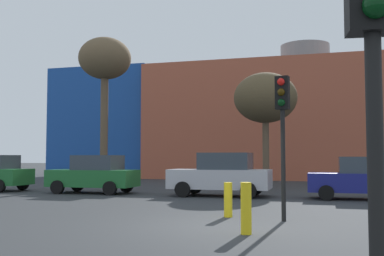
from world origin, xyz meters
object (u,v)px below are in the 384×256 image
(traffic_light_island, at_px, (282,114))
(bollard_yellow_0, at_px, (228,200))
(bare_tree_1, at_px, (105,62))
(bollard_yellow_1, at_px, (246,208))
(bare_tree_2, at_px, (265,99))
(parked_car_3, at_px, (361,178))
(traffic_light_near_right, at_px, (373,36))
(parked_car_1, at_px, (94,174))
(parked_car_2, at_px, (221,175))

(traffic_light_island, xyz_separation_m, bollard_yellow_0, (-1.59, 0.46, -2.37))
(bare_tree_1, height_order, bollard_yellow_1, bare_tree_1)
(bare_tree_2, bearing_deg, parked_car_3, -53.62)
(traffic_light_near_right, relative_size, bare_tree_1, 0.40)
(traffic_light_near_right, bearing_deg, bollard_yellow_1, -170.04)
(traffic_light_near_right, xyz_separation_m, bare_tree_1, (-13.00, 21.56, 4.81))
(traffic_light_island, xyz_separation_m, bare_tree_1, (-11.56, 12.51, 4.54))
(parked_car_3, bearing_deg, bollard_yellow_1, 72.24)
(parked_car_1, bearing_deg, bare_tree_1, -67.68)
(parked_car_3, bearing_deg, bare_tree_1, -20.55)
(bare_tree_2, xyz_separation_m, bollard_yellow_1, (1.45, -15.70, -4.40))
(parked_car_3, height_order, bollard_yellow_0, parked_car_3)
(bollard_yellow_0, bearing_deg, traffic_light_near_right, -72.34)
(traffic_light_island, distance_m, bollard_yellow_0, 2.89)
(parked_car_1, bearing_deg, parked_car_2, 180.00)
(traffic_light_island, height_order, bollard_yellow_1, traffic_light_island)
(traffic_light_island, bearing_deg, bollard_yellow_1, -6.22)
(parked_car_1, distance_m, traffic_light_island, 12.04)
(bare_tree_1, relative_size, bare_tree_2, 1.38)
(traffic_light_near_right, distance_m, bollard_yellow_1, 7.33)
(parked_car_2, distance_m, traffic_light_near_right, 17.06)
(parked_car_2, distance_m, parked_car_3, 5.72)
(parked_car_1, xyz_separation_m, bollard_yellow_0, (7.81, -6.79, -0.40))
(parked_car_3, relative_size, bollard_yellow_1, 3.46)
(bare_tree_1, bearing_deg, bollard_yellow_0, -50.38)
(parked_car_2, height_order, parked_car_3, parked_car_2)
(bollard_yellow_0, bearing_deg, parked_car_1, 139.01)
(parked_car_3, bearing_deg, traffic_light_island, 71.37)
(traffic_light_near_right, bearing_deg, parked_car_3, 169.45)
(parked_car_1, distance_m, bare_tree_2, 10.39)
(parked_car_3, height_order, traffic_light_near_right, traffic_light_near_right)
(parked_car_2, bearing_deg, bollard_yellow_1, 105.48)
(parked_car_3, bearing_deg, traffic_light_near_right, 86.47)
(traffic_light_island, xyz_separation_m, bare_tree_2, (-2.07, 13.39, 2.11))
(parked_car_2, xyz_separation_m, traffic_light_island, (3.27, -7.25, 1.92))
(parked_car_1, height_order, parked_car_2, parked_car_2)
(bollard_yellow_1, bearing_deg, bare_tree_1, 126.43)
(parked_car_2, xyz_separation_m, bare_tree_1, (-8.29, 5.25, 6.46))
(bollard_yellow_0, bearing_deg, bare_tree_1, 129.62)
(traffic_light_island, relative_size, bare_tree_2, 0.60)
(bollard_yellow_0, bearing_deg, bollard_yellow_1, -70.72)
(parked_car_3, relative_size, traffic_light_island, 1.02)
(parked_car_3, distance_m, traffic_light_near_right, 16.43)
(parked_car_2, height_order, bare_tree_2, bare_tree_2)
(parked_car_3, xyz_separation_m, bollard_yellow_0, (-4.04, -6.79, -0.36))
(parked_car_1, xyz_separation_m, bare_tree_2, (7.33, 6.13, 4.08))
(parked_car_3, relative_size, bare_tree_2, 0.62)
(bare_tree_2, distance_m, bollard_yellow_0, 13.68)
(parked_car_2, bearing_deg, traffic_light_near_right, 106.10)
(parked_car_1, relative_size, traffic_light_island, 1.06)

